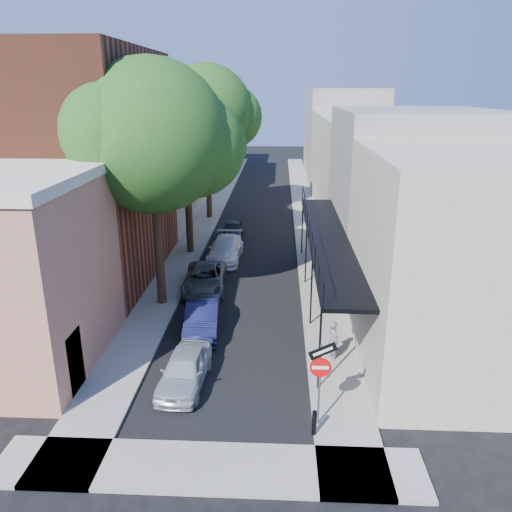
# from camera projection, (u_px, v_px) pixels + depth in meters

# --- Properties ---
(ground) EXTENTS (160.00, 160.00, 0.00)m
(ground) POSITION_uv_depth(u_px,v_px,m) (213.00, 445.00, 14.78)
(ground) COLOR black
(ground) RESTS_ON ground
(road_surface) EXTENTS (6.00, 64.00, 0.01)m
(road_surface) POSITION_uv_depth(u_px,v_px,m) (258.00, 210.00, 43.17)
(road_surface) COLOR black
(road_surface) RESTS_ON ground
(sidewalk_left) EXTENTS (2.00, 64.00, 0.12)m
(sidewalk_left) POSITION_uv_depth(u_px,v_px,m) (212.00, 209.00, 43.33)
(sidewalk_left) COLOR gray
(sidewalk_left) RESTS_ON ground
(sidewalk_right) EXTENTS (2.00, 64.00, 0.12)m
(sidewalk_right) POSITION_uv_depth(u_px,v_px,m) (304.00, 210.00, 42.97)
(sidewalk_right) COLOR gray
(sidewalk_right) RESTS_ON ground
(sidewalk_cross) EXTENTS (12.00, 2.00, 0.12)m
(sidewalk_cross) POSITION_uv_depth(u_px,v_px,m) (208.00, 468.00, 13.82)
(sidewalk_cross) COLOR gray
(sidewalk_cross) RESTS_ON ground
(buildings_left) EXTENTS (10.10, 59.10, 12.00)m
(buildings_left) POSITION_uv_depth(u_px,v_px,m) (144.00, 154.00, 40.84)
(buildings_left) COLOR tan
(buildings_left) RESTS_ON ground
(buildings_right) EXTENTS (9.80, 55.00, 10.00)m
(buildings_right) POSITION_uv_depth(u_px,v_px,m) (367.00, 160.00, 40.86)
(buildings_right) COLOR beige
(buildings_right) RESTS_ON ground
(sign_post) EXTENTS (0.89, 0.17, 2.99)m
(sign_post) POSITION_uv_depth(u_px,v_px,m) (320.00, 370.00, 14.91)
(sign_post) COLOR #595B60
(sign_post) RESTS_ON ground
(bollard) EXTENTS (0.14, 0.14, 0.80)m
(bollard) POSITION_uv_depth(u_px,v_px,m) (314.00, 423.00, 14.95)
(bollard) COLOR black
(bollard) RESTS_ON sidewalk_right
(oak_near) EXTENTS (7.48, 6.80, 11.42)m
(oak_near) POSITION_uv_depth(u_px,v_px,m) (163.00, 139.00, 22.12)
(oak_near) COLOR #352415
(oak_near) RESTS_ON ground
(oak_mid) EXTENTS (6.60, 6.00, 10.20)m
(oak_mid) POSITION_uv_depth(u_px,v_px,m) (193.00, 140.00, 29.93)
(oak_mid) COLOR #352415
(oak_mid) RESTS_ON ground
(oak_far) EXTENTS (7.70, 7.00, 11.90)m
(oak_far) POSITION_uv_depth(u_px,v_px,m) (213.00, 113.00, 38.09)
(oak_far) COLOR #352415
(oak_far) RESTS_ON ground
(parked_car_a) EXTENTS (1.70, 3.76, 1.25)m
(parked_car_a) POSITION_uv_depth(u_px,v_px,m) (185.00, 369.00, 17.59)
(parked_car_a) COLOR #AAB5BD
(parked_car_a) RESTS_ON ground
(parked_car_b) EXTENTS (1.73, 4.12, 1.32)m
(parked_car_b) POSITION_uv_depth(u_px,v_px,m) (202.00, 317.00, 21.51)
(parked_car_b) COLOR #13163C
(parked_car_b) RESTS_ON ground
(parked_car_c) EXTENTS (2.35, 4.67, 1.27)m
(parked_car_c) POSITION_uv_depth(u_px,v_px,m) (205.00, 279.00, 25.88)
(parked_car_c) COLOR #515458
(parked_car_c) RESTS_ON ground
(parked_car_d) EXTENTS (2.01, 4.74, 1.37)m
(parked_car_d) POSITION_uv_depth(u_px,v_px,m) (226.00, 249.00, 30.51)
(parked_car_d) COLOR white
(parked_car_d) RESTS_ON ground
(parked_car_e) EXTENTS (1.43, 3.52, 1.20)m
(parked_car_e) POSITION_uv_depth(u_px,v_px,m) (233.00, 230.00, 34.95)
(parked_car_e) COLOR black
(parked_car_e) RESTS_ON ground
(pedestrian) EXTENTS (0.58, 0.68, 1.58)m
(pedestrian) POSITION_uv_depth(u_px,v_px,m) (333.00, 340.00, 19.03)
(pedestrian) COLOR slate
(pedestrian) RESTS_ON sidewalk_right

